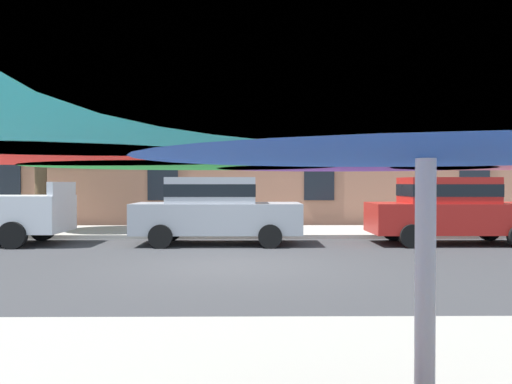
{
  "coord_description": "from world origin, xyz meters",
  "views": [
    {
      "loc": [
        0.34,
        -10.56,
        1.63
      ],
      "look_at": [
        0.48,
        3.2,
        1.4
      ],
      "focal_mm": 37.73,
      "sensor_mm": 36.0,
      "label": 1
    }
  ],
  "objects_px": {
    "sedan_silver": "(215,209)",
    "sedan_red": "(451,208)",
    "street_tree_left": "(45,99)",
    "patio_umbrella": "(426,65)"
  },
  "relations": [
    {
      "from": "sedan_red",
      "to": "sedan_silver",
      "type": "bearing_deg",
      "value": 180.0
    },
    {
      "from": "patio_umbrella",
      "to": "sedan_silver",
      "type": "bearing_deg",
      "value": 96.47
    },
    {
      "from": "sedan_red",
      "to": "street_tree_left",
      "type": "height_order",
      "value": "street_tree_left"
    },
    {
      "from": "sedan_silver",
      "to": "street_tree_left",
      "type": "bearing_deg",
      "value": 153.86
    },
    {
      "from": "sedan_red",
      "to": "street_tree_left",
      "type": "bearing_deg",
      "value": 167.07
    },
    {
      "from": "street_tree_left",
      "to": "patio_umbrella",
      "type": "xyz_separation_m",
      "value": [
        6.96,
        -15.41,
        -2.29
      ]
    },
    {
      "from": "sedan_red",
      "to": "patio_umbrella",
      "type": "distance_m",
      "value": 13.63
    },
    {
      "from": "sedan_red",
      "to": "street_tree_left",
      "type": "distance_m",
      "value": 12.55
    },
    {
      "from": "sedan_silver",
      "to": "street_tree_left",
      "type": "height_order",
      "value": "street_tree_left"
    },
    {
      "from": "sedan_silver",
      "to": "sedan_red",
      "type": "distance_m",
      "value": 6.27
    }
  ]
}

